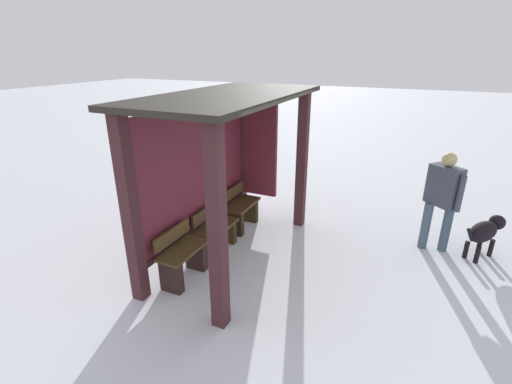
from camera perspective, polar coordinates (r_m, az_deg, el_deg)
name	(u,v)px	position (r m, az deg, el deg)	size (l,w,h in m)	color
ground_plane	(234,254)	(5.95, -3.49, -9.69)	(60.00, 60.00, 0.00)	silver
bus_shelter	(221,147)	(5.49, -5.48, 7.02)	(3.35, 1.61, 2.53)	#412124
bench_left_inside	(183,259)	(5.29, -11.49, -10.28)	(0.80, 0.38, 0.77)	#4D3B1C
bench_center_inside	(216,233)	(5.94, -6.41, -6.40)	(0.80, 0.42, 0.73)	#45331D
bench_right_inside	(241,211)	(6.64, -2.43, -2.95)	(0.80, 0.40, 0.77)	#47331A
person_walking	(442,194)	(6.37, 27.37, -0.34)	(0.51, 0.56, 1.64)	#3F4552
dog	(485,231)	(6.72, 32.46, -5.27)	(0.85, 0.63, 0.63)	black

